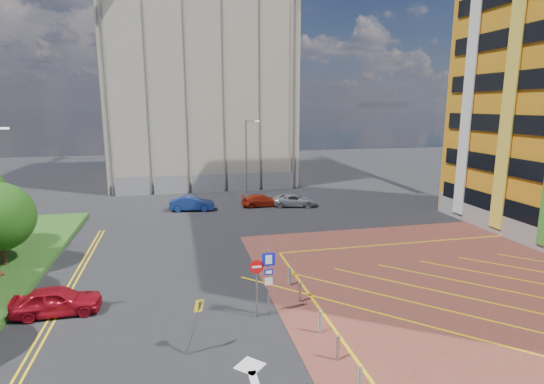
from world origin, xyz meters
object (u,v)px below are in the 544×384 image
object	(u,v)px
car_blue_back	(192,203)
car_silver_back	(295,200)
warning_sign	(196,320)
sign_cluster	(264,276)
car_red_back	(262,200)
car_red_left	(57,301)
lamp_back	(247,154)

from	to	relation	value
car_blue_back	car_silver_back	distance (m)	9.69
warning_sign	sign_cluster	bearing A→B (deg)	36.05
car_red_back	warning_sign	bearing A→B (deg)	162.31
warning_sign	car_red_left	bearing A→B (deg)	142.66
warning_sign	car_blue_back	xyz separation A→B (m)	(0.78, 23.28, -0.76)
sign_cluster	car_red_left	distance (m)	9.68
sign_cluster	car_silver_back	size ratio (longest dim) A/B	0.78
warning_sign	car_silver_back	size ratio (longest dim) A/B	0.54
warning_sign	car_red_left	size ratio (longest dim) A/B	0.58
car_red_left	car_silver_back	size ratio (longest dim) A/B	0.94
car_red_back	car_silver_back	bearing A→B (deg)	-102.79
car_red_left	car_silver_back	xyz separation A→B (m)	(16.59, 18.16, -0.09)
car_blue_back	car_red_left	bearing A→B (deg)	167.66
lamp_back	car_red_left	xyz separation A→B (m)	(-13.08, -24.65, -3.70)
sign_cluster	car_silver_back	bearing A→B (deg)	70.43
car_blue_back	car_silver_back	xyz separation A→B (m)	(9.68, -0.45, -0.09)
lamp_back	sign_cluster	xyz separation A→B (m)	(-3.78, -27.02, -2.41)
car_red_left	car_blue_back	distance (m)	19.85
sign_cluster	car_silver_back	world-z (taller)	sign_cluster
lamp_back	sign_cluster	bearing A→B (deg)	-97.97
car_red_left	car_red_back	size ratio (longest dim) A/B	0.99
sign_cluster	car_silver_back	xyz separation A→B (m)	(7.30, 20.53, -1.38)
lamp_back	warning_sign	size ratio (longest dim) A/B	3.57
warning_sign	car_red_left	distance (m)	7.74
lamp_back	car_blue_back	world-z (taller)	lamp_back
car_blue_back	car_red_back	xyz separation A→B (m)	(6.58, 0.24, -0.10)
warning_sign	car_blue_back	bearing A→B (deg)	88.07
lamp_back	car_red_back	distance (m)	6.94
car_red_back	sign_cluster	bearing A→B (deg)	168.51
sign_cluster	car_red_left	size ratio (longest dim) A/B	0.82
sign_cluster	car_red_back	size ratio (longest dim) A/B	0.82
lamp_back	car_red_back	bearing A→B (deg)	-85.91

